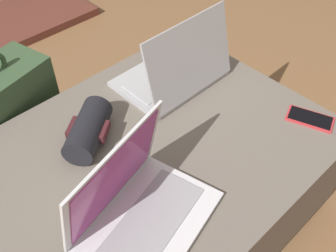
# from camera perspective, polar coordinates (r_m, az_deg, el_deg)

# --- Properties ---
(ground_plane) EXTENTS (14.00, 14.00, 0.00)m
(ground_plane) POSITION_cam_1_polar(r_m,az_deg,el_deg) (1.47, -1.23, -12.89)
(ground_plane) COLOR olive
(ottoman) EXTENTS (0.99, 0.79, 0.39)m
(ottoman) POSITION_cam_1_polar(r_m,az_deg,el_deg) (1.31, -1.36, -8.35)
(ottoman) COLOR #3D3832
(ottoman) RESTS_ON ground_plane
(laptop_near) EXTENTS (0.39, 0.31, 0.25)m
(laptop_near) POSITION_cam_1_polar(r_m,az_deg,el_deg) (0.97, -4.44, -11.60)
(laptop_near) COLOR silver
(laptop_near) RESTS_ON ottoman
(laptop_far) EXTENTS (0.35, 0.25, 0.26)m
(laptop_far) POSITION_cam_1_polar(r_m,az_deg,el_deg) (1.32, 1.17, 7.93)
(laptop_far) COLOR #B7B7BC
(laptop_far) RESTS_ON ottoman
(cell_phone) EXTENTS (0.12, 0.16, 0.01)m
(cell_phone) POSITION_cam_1_polar(r_m,az_deg,el_deg) (1.30, 19.91, 1.02)
(cell_phone) COLOR red
(cell_phone) RESTS_ON ottoman
(backpack) EXTENTS (0.33, 0.28, 0.56)m
(backpack) POSITION_cam_1_polar(r_m,az_deg,el_deg) (1.52, -21.14, -0.03)
(backpack) COLOR #385133
(backpack) RESTS_ON ground_plane
(wrist_brace) EXTENTS (0.21, 0.19, 0.09)m
(wrist_brace) POSITION_cam_1_polar(r_m,az_deg,el_deg) (1.15, -11.49, -0.55)
(wrist_brace) COLOR black
(wrist_brace) RESTS_ON ottoman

